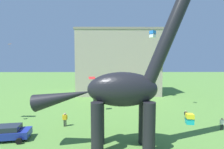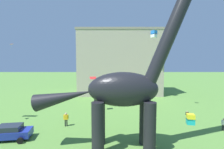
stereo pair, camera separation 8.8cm
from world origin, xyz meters
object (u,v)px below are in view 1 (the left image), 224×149
person_watching_child (186,114)px  kite_high_left (174,32)px  parked_sedan_left (8,133)px  dinosaur_sculpture (122,89)px  kite_near_high (133,76)px  person_far_spectator (65,118)px  kite_mid_right (10,44)px  person_photographer (222,123)px  kite_near_low (92,78)px  kite_high_right (153,34)px  kite_trailing (190,119)px

person_watching_child → kite_high_left: kite_high_left is taller
person_watching_child → parked_sedan_left: bearing=-38.1°
dinosaur_sculpture → kite_near_high: bearing=105.3°
person_far_spectator → kite_near_high: size_ratio=1.65×
kite_mid_right → person_photographer: bearing=-24.6°
parked_sedan_left → kite_mid_right: 23.51m
person_watching_child → kite_mid_right: (-31.77, 11.93, 11.12)m
dinosaur_sculpture → person_photographer: 13.88m
kite_near_low → kite_mid_right: bearing=154.8°
person_watching_child → person_photographer: 4.61m
dinosaur_sculpture → parked_sedan_left: size_ratio=3.57×
kite_near_low → kite_high_right: bearing=36.9°
kite_near_high → person_watching_child: bearing=-64.5°
kite_near_high → person_far_spectator: bearing=-125.5°
parked_sedan_left → kite_high_left: (21.48, 11.26, 12.45)m
person_watching_child → kite_trailing: kite_trailing is taller
kite_mid_right → kite_high_left: bearing=-12.0°
kite_high_left → kite_high_right: size_ratio=0.63×
parked_sedan_left → kite_near_low: size_ratio=3.25×
kite_high_left → kite_near_low: bearing=-172.9°
dinosaur_sculpture → person_photographer: bearing=44.3°
kite_trailing → kite_high_left: kite_high_left is taller
dinosaur_sculpture → kite_trailing: (4.85, -3.15, -1.69)m
parked_sedan_left → kite_trailing: size_ratio=5.85×
parked_sedan_left → kite_trailing: bearing=-25.1°
dinosaur_sculpture → kite_near_high: 20.70m
parked_sedan_left → kite_mid_right: kite_mid_right is taller
kite_near_high → kite_high_left: size_ratio=1.18×
person_far_spectator → parked_sedan_left: bearing=174.8°
kite_trailing → person_far_spectator: bearing=143.6°
parked_sedan_left → kite_high_left: 27.26m
parked_sedan_left → kite_near_high: 24.55m
kite_high_right → kite_near_high: bearing=180.0°
kite_trailing → kite_near_low: kite_near_low is taller
person_watching_child → kite_high_right: size_ratio=0.87×
kite_trailing → kite_near_low: 17.08m
person_watching_child → person_photographer: (2.61, -3.80, 0.15)m
kite_trailing → person_photographer: bearing=44.0°
person_watching_child → kite_high_right: (-1.82, 12.43, 13.29)m
person_far_spectator → kite_mid_right: size_ratio=1.79×
person_watching_child → kite_high_left: 13.53m
kite_trailing → kite_near_low: bearing=121.4°
kite_mid_right → kite_near_low: kite_mid_right is taller
person_far_spectator → kite_near_low: bearing=23.1°
person_watching_child → person_far_spectator: person_far_spectator is taller
person_photographer → kite_trailing: bearing=53.2°
kite_near_high → kite_high_right: (4.11, -0.00, 8.96)m
kite_trailing → kite_near_low: (-8.85, 14.52, 1.60)m
person_far_spectator → person_photographer: person_far_spectator is taller
kite_high_right → person_far_spectator: bearing=-134.7°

